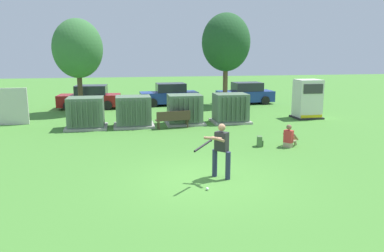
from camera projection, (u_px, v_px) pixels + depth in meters
ground_plane at (206, 180)px, 11.45m from camera, size 96.00×96.00×0.00m
transformer_west at (86, 113)px, 18.96m from camera, size 2.10×1.70×1.62m
transformer_mid_west at (134, 112)px, 19.42m from camera, size 2.10×1.70×1.62m
transformer_mid_east at (185, 110)px, 20.12m from camera, size 2.10×1.70×1.62m
transformer_east at (230, 108)px, 20.58m from camera, size 2.10×1.70×1.62m
generator_enclosure at (307, 99)px, 21.86m from camera, size 1.60×1.40×2.30m
park_bench at (173, 118)px, 18.99m from camera, size 1.84×0.65×0.92m
batter at (221, 148)px, 11.39m from camera, size 1.33×1.31×1.74m
sports_ball at (207, 189)px, 10.56m from camera, size 0.09×0.09×0.09m
seated_spectator at (289, 138)px, 15.35m from camera, size 0.76×0.72×0.96m
backpack at (260, 141)px, 15.42m from camera, size 0.33×0.36×0.44m
tree_left at (78, 49)px, 23.15m from camera, size 3.12×3.12×5.95m
tree_center_left at (226, 43)px, 26.31m from camera, size 3.47×3.47×6.62m
parked_car_leftmost at (90, 98)px, 25.66m from camera, size 4.31×2.14×1.62m
parked_car_left_of_center at (169, 95)px, 27.31m from camera, size 4.26×2.04×1.62m
parked_car_right_of_center at (246, 94)px, 28.05m from camera, size 4.26×2.03×1.62m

